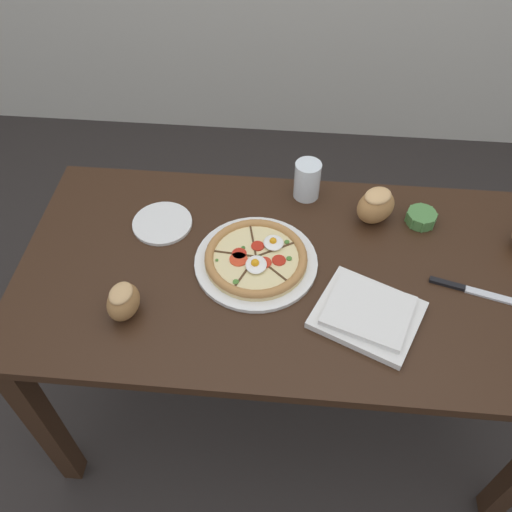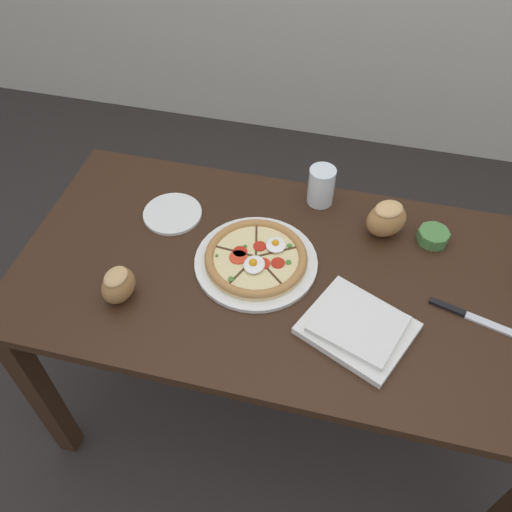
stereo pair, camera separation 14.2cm
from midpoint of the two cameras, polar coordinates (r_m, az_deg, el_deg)
name	(u,v)px [view 1 (the left image)]	position (r m, az deg, el deg)	size (l,w,h in m)	color
ground_plane	(282,400)	(2.07, 0.76, -15.06)	(12.00, 12.00, 0.00)	#2D2826
dining_table	(291,294)	(1.52, 1.01, -4.24)	(1.47, 0.73, 0.75)	#331E11
pizza	(256,259)	(1.43, -2.83, -0.46)	(0.33, 0.33, 0.05)	white
ramekin_bowl	(421,217)	(1.59, 14.58, 3.83)	(0.09, 0.09, 0.04)	#4C8442
napkin_folded	(368,313)	(1.34, 8.73, -6.18)	(0.31, 0.29, 0.04)	silver
bread_piece_near	(123,301)	(1.37, -16.75, -4.73)	(0.09, 0.11, 0.09)	olive
bread_piece_far	(376,205)	(1.54, 9.96, 5.16)	(0.14, 0.14, 0.10)	#A3703D
knife_main	(471,290)	(1.46, 19.14, -3.60)	(0.21, 0.07, 0.01)	silver
water_glass	(307,182)	(1.60, 2.85, 7.67)	(0.08, 0.08, 0.12)	white
side_saucer	(162,223)	(1.58, -12.40, 3.25)	(0.17, 0.17, 0.01)	white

